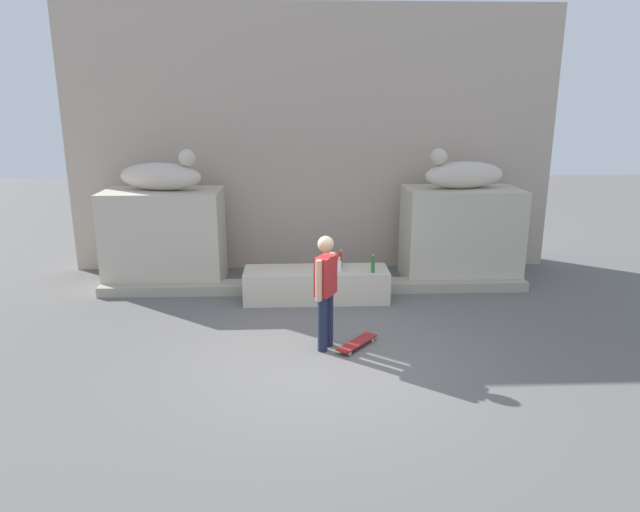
{
  "coord_description": "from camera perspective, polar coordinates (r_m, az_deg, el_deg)",
  "views": [
    {
      "loc": [
        -0.34,
        -7.27,
        3.47
      ],
      "look_at": [
        0.02,
        1.46,
        1.1
      ],
      "focal_mm": 32.19,
      "sensor_mm": 36.0,
      "label": 1
    }
  ],
  "objects": [
    {
      "name": "ledge_block",
      "position": [
        10.3,
        -0.38,
        -2.85
      ],
      "size": [
        2.57,
        0.79,
        0.57
      ],
      "primitive_type": "cube",
      "color": "beige",
      "rests_on": "ground_plane"
    },
    {
      "name": "pedestal_right",
      "position": [
        11.66,
        13.77,
        2.09
      ],
      "size": [
        2.21,
        1.25,
        1.83
      ],
      "primitive_type": "cube",
      "color": "beige",
      "rests_on": "ground_plane"
    },
    {
      "name": "ground_plane",
      "position": [
        8.06,
        0.27,
        -10.32
      ],
      "size": [
        40.0,
        40.0,
        0.0
      ],
      "primitive_type": "plane",
      "color": "#605E5B"
    },
    {
      "name": "facade_wall",
      "position": [
        12.23,
        -0.8,
        11.41
      ],
      "size": [
        10.01,
        0.6,
        5.34
      ],
      "primitive_type": "cube",
      "color": "#BEAA98",
      "rests_on": "ground_plane"
    },
    {
      "name": "pedestal_left",
      "position": [
        11.49,
        -15.15,
        1.8
      ],
      "size": [
        2.21,
        1.25,
        1.83
      ],
      "primitive_type": "cube",
      "color": "beige",
      "rests_on": "ground_plane"
    },
    {
      "name": "statue_reclining_left",
      "position": [
        11.27,
        -15.41,
        7.74
      ],
      "size": [
        1.68,
        0.87,
        0.78
      ],
      "rotation": [
        0.0,
        0.0,
        -0.2
      ],
      "color": "beige",
      "rests_on": "pedestal_left"
    },
    {
      "name": "statue_reclining_right",
      "position": [
        11.44,
        13.99,
        7.94
      ],
      "size": [
        1.68,
        0.85,
        0.78
      ],
      "rotation": [
        0.0,
        0.0,
        3.33
      ],
      "color": "beige",
      "rests_on": "pedestal_right"
    },
    {
      "name": "stair_step",
      "position": [
        10.81,
        -0.46,
        -3.04
      ],
      "size": [
        7.99,
        0.5,
        0.18
      ],
      "primitive_type": "cube",
      "color": "#A9A08F",
      "rests_on": "ground_plane"
    },
    {
      "name": "bottle_green",
      "position": [
        10.03,
        5.28,
        -0.92
      ],
      "size": [
        0.06,
        0.06,
        0.32
      ],
      "color": "#1E722D",
      "rests_on": "ledge_block"
    },
    {
      "name": "bottle_clear",
      "position": [
        10.09,
        1.94,
        -0.94
      ],
      "size": [
        0.08,
        0.08,
        0.26
      ],
      "color": "silver",
      "rests_on": "ledge_block"
    },
    {
      "name": "skateboard",
      "position": [
        8.46,
        3.71,
        -8.6
      ],
      "size": [
        0.66,
        0.75,
        0.08
      ],
      "rotation": [
        0.0,
        0.0,
        0.89
      ],
      "color": "maroon",
      "rests_on": "ground_plane"
    },
    {
      "name": "skater",
      "position": [
        8.1,
        0.56,
        -3.16
      ],
      "size": [
        0.35,
        0.49,
        1.67
      ],
      "rotation": [
        0.0,
        0.0,
        1.08
      ],
      "color": "#1E233F",
      "rests_on": "ground_plane"
    },
    {
      "name": "bottle_red",
      "position": [
        10.32,
        2.03,
        -0.42
      ],
      "size": [
        0.07,
        0.07,
        0.32
      ],
      "color": "red",
      "rests_on": "ledge_block"
    }
  ]
}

